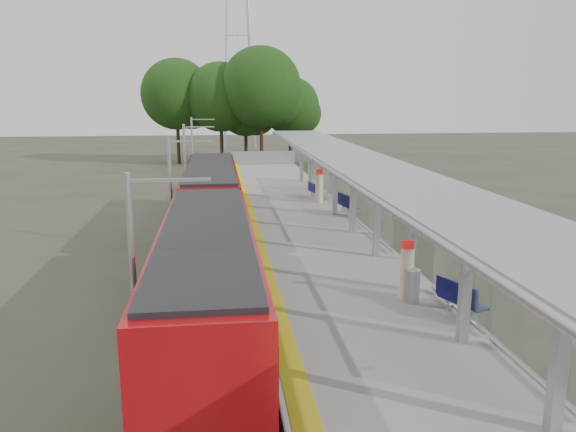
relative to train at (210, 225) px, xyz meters
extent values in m
cube|color=#59544C|center=(0.00, 4.22, -1.93)|extent=(3.00, 70.00, 0.24)
cube|color=gray|center=(4.50, 4.22, -1.55)|extent=(6.00, 50.00, 1.00)
cube|color=gold|center=(1.95, 4.22, -1.04)|extent=(0.60, 50.00, 0.02)
cube|color=#9EA0A5|center=(4.50, 29.17, -0.45)|extent=(6.00, 0.10, 1.20)
cube|color=black|center=(0.00, -7.02, -1.40)|extent=(2.50, 13.50, 0.70)
cube|color=#A00B10|center=(0.00, -7.02, 0.20)|extent=(2.65, 13.50, 2.50)
cube|color=black|center=(0.00, -7.02, 0.25)|extent=(2.72, 12.96, 1.20)
cube|color=black|center=(0.00, -7.02, 1.50)|extent=(2.40, 12.82, 0.15)
cube|color=#0C717F|center=(1.36, -7.02, 0.05)|extent=(0.04, 1.30, 2.00)
cylinder|color=black|center=(0.00, -11.74, -1.70)|extent=(2.20, 0.70, 0.70)
cube|color=black|center=(0.00, 7.08, -1.40)|extent=(2.50, 13.50, 0.70)
cube|color=#A00B10|center=(0.00, 7.08, 0.20)|extent=(2.65, 13.50, 2.50)
cube|color=black|center=(0.00, 7.08, 0.25)|extent=(2.72, 12.96, 1.20)
cube|color=black|center=(0.00, 7.08, 1.50)|extent=(2.40, 12.83, 0.15)
cube|color=#0C717F|center=(1.36, 7.08, 0.05)|extent=(0.04, 1.30, 2.00)
cylinder|color=black|center=(0.00, 2.36, -1.70)|extent=(2.20, 0.70, 0.70)
cube|color=black|center=(0.00, 0.03, -0.05)|extent=(2.30, 0.80, 2.40)
cube|color=#9EA0A5|center=(6.50, -13.78, 0.70)|extent=(0.25, 0.25, 3.50)
cube|color=#9EA0A5|center=(6.50, -9.78, 0.70)|extent=(0.25, 0.25, 3.50)
cube|color=#9EA0A5|center=(6.50, -5.78, 0.70)|extent=(0.25, 0.25, 3.50)
cube|color=#9EA0A5|center=(6.50, -1.78, 0.70)|extent=(0.25, 0.25, 3.50)
cube|color=#9EA0A5|center=(6.50, 2.22, 0.70)|extent=(0.25, 0.25, 3.50)
cube|color=#9EA0A5|center=(6.50, 6.22, 0.70)|extent=(0.25, 0.25, 3.50)
cube|color=#9EA0A5|center=(6.50, 10.22, 0.70)|extent=(0.25, 0.25, 3.50)
cube|color=#9EA0A5|center=(6.50, 14.22, 0.70)|extent=(0.25, 0.25, 3.50)
cube|color=#9EA0A5|center=(6.50, 18.22, 0.70)|extent=(0.25, 0.25, 3.50)
cube|color=gray|center=(6.10, 0.22, 2.53)|extent=(3.20, 38.00, 0.16)
cylinder|color=#9EA0A5|center=(4.55, 0.22, 2.45)|extent=(0.24, 38.00, 0.24)
cube|color=silver|center=(7.20, -11.78, 0.15)|extent=(0.05, 3.70, 2.20)
cube|color=silver|center=(7.20, -7.78, 0.15)|extent=(0.05, 3.70, 2.20)
cube|color=silver|center=(7.20, 0.22, 0.15)|extent=(0.05, 3.70, 2.20)
cube|color=silver|center=(7.20, 4.22, 0.15)|extent=(0.05, 3.70, 2.20)
cube|color=silver|center=(7.20, 12.22, 0.15)|extent=(0.05, 3.70, 2.20)
cube|color=silver|center=(7.20, 16.22, 0.15)|extent=(0.05, 3.70, 2.20)
cylinder|color=#382316|center=(-3.79, 39.00, 0.41)|extent=(0.36, 0.36, 4.92)
sphere|color=#224C15|center=(-3.79, 39.00, 5.33)|extent=(7.48, 7.48, 7.48)
cylinder|color=#382316|center=(0.83, 37.22, 0.31)|extent=(0.36, 0.36, 4.72)
sphere|color=#224C15|center=(0.83, 37.22, 5.03)|extent=(7.18, 7.18, 7.18)
cylinder|color=#382316|center=(3.44, 38.49, -0.07)|extent=(0.36, 0.36, 3.97)
sphere|color=#224C15|center=(3.44, 38.49, 3.91)|extent=(6.04, 6.04, 6.04)
cylinder|color=#382316|center=(4.90, 35.46, 0.64)|extent=(0.36, 0.36, 5.38)
sphere|color=#224C15|center=(4.90, 35.46, 6.01)|extent=(8.17, 8.17, 8.17)
cylinder|color=#382316|center=(8.28, 38.40, -0.01)|extent=(0.36, 0.36, 4.09)
sphere|color=#224C15|center=(8.28, 38.40, 4.08)|extent=(6.21, 6.21, 6.21)
cylinder|color=#9EA0A5|center=(-1.80, -8.78, 0.65)|extent=(0.16, 0.16, 5.40)
cube|color=#9EA0A5|center=(-0.80, -8.78, 3.15)|extent=(2.00, 0.08, 0.08)
cylinder|color=#9EA0A5|center=(-1.80, 3.22, 0.65)|extent=(0.16, 0.16, 5.40)
cube|color=#9EA0A5|center=(-0.80, 3.22, 3.15)|extent=(2.00, 0.08, 0.08)
cylinder|color=#9EA0A5|center=(-1.80, 15.22, 0.65)|extent=(0.16, 0.16, 5.40)
cube|color=#9EA0A5|center=(-0.80, 15.22, 3.15)|extent=(2.00, 0.08, 0.08)
cylinder|color=#9EA0A5|center=(-1.80, 27.22, 0.65)|extent=(0.16, 0.16, 5.40)
cube|color=#9EA0A5|center=(-0.80, 27.22, 3.15)|extent=(2.00, 0.08, 0.08)
cube|color=#101354|center=(7.20, -8.20, -0.59)|extent=(1.01, 1.60, 0.06)
cube|color=#101354|center=(6.99, -8.20, -0.28)|extent=(0.64, 1.45, 0.56)
cube|color=#9EA0A5|center=(7.20, -8.82, -0.83)|extent=(0.40, 0.21, 0.45)
cube|color=#9EA0A5|center=(7.20, -7.59, -0.83)|extent=(0.40, 0.21, 0.45)
cube|color=#101354|center=(7.20, 6.02, -0.56)|extent=(0.80, 1.70, 0.07)
cube|color=#101354|center=(6.98, 6.02, -0.23)|extent=(0.39, 1.62, 0.60)
cube|color=#9EA0A5|center=(7.20, 5.36, -0.81)|extent=(0.44, 0.15, 0.48)
cube|color=#9EA0A5|center=(7.20, 6.67, -0.81)|extent=(0.44, 0.15, 0.48)
cube|color=#101354|center=(6.32, 11.26, -0.65)|extent=(0.68, 1.40, 0.05)
cube|color=#101354|center=(6.14, 11.26, -0.38)|extent=(0.33, 1.33, 0.49)
cube|color=#9EA0A5|center=(6.32, 10.73, -0.85)|extent=(0.36, 0.13, 0.40)
cube|color=#9EA0A5|center=(6.32, 11.80, -0.85)|extent=(0.36, 0.13, 0.40)
cylinder|color=beige|center=(6.12, -6.51, -0.26)|extent=(0.42, 0.42, 1.58)
cube|color=red|center=(6.12, -6.51, 0.69)|extent=(0.37, 0.14, 0.26)
cylinder|color=beige|center=(6.27, 9.60, -0.21)|extent=(0.45, 0.45, 1.69)
cube|color=red|center=(6.27, 9.60, 0.80)|extent=(0.40, 0.18, 0.28)
cylinder|color=#9EA0A5|center=(6.18, -6.82, -0.54)|extent=(0.52, 0.52, 1.03)
camera|label=1|loc=(0.38, -22.57, 5.16)|focal=35.00mm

